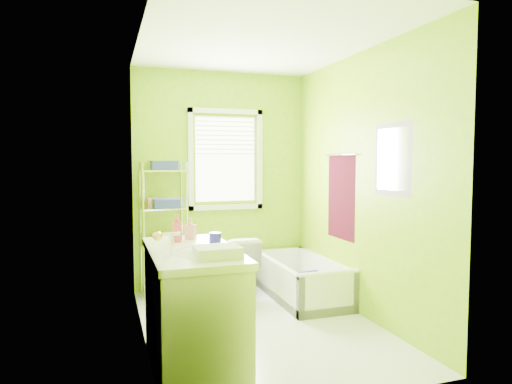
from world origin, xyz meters
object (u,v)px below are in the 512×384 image
object	(u,v)px
bathtub	(302,285)
toilet	(238,264)
wire_shelf_unit	(165,214)
vanity	(193,306)

from	to	relation	value
bathtub	toilet	distance (m)	0.77
bathtub	wire_shelf_unit	xyz separation A→B (m)	(-1.42, 0.63, 0.79)
bathtub	toilet	world-z (taller)	toilet
toilet	wire_shelf_unit	size ratio (longest dim) A/B	0.44
bathtub	vanity	bearing A→B (deg)	-137.25
wire_shelf_unit	toilet	bearing A→B (deg)	-15.80
bathtub	vanity	xyz separation A→B (m)	(-1.48, -1.36, 0.33)
toilet	bathtub	bearing A→B (deg)	147.43
toilet	vanity	world-z (taller)	vanity
toilet	wire_shelf_unit	distance (m)	1.02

